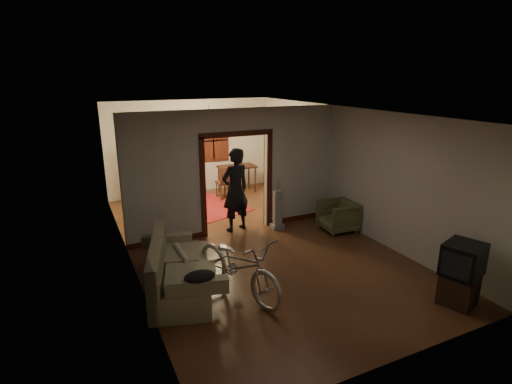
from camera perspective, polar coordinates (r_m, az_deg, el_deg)
floor at (r=8.79m, az=-0.85°, el=-7.02°), size 5.00×8.50×0.01m
ceiling at (r=8.09m, az=-0.93°, el=11.48°), size 5.00×8.50×0.01m
wall_back at (r=12.24m, az=-9.27°, el=6.36°), size 5.00×0.02×2.80m
wall_left at (r=7.67m, az=-18.11°, el=-0.27°), size 0.02×8.50×2.80m
wall_right at (r=9.61m, az=12.81°, el=3.42°), size 0.02×8.50×2.80m
partition_wall at (r=9.00m, az=-2.88°, el=2.93°), size 5.00×0.14×2.80m
door_casing at (r=9.07m, az=-2.86°, el=1.09°), size 1.74×0.20×2.32m
far_window at (r=12.39m, az=-6.12°, el=7.31°), size 0.98×0.06×1.28m
chandelier at (r=10.45m, az=-6.73°, el=10.03°), size 0.24×0.24×0.24m
light_switch at (r=9.41m, az=3.22°, el=2.59°), size 0.08×0.01×0.12m
sofa at (r=6.85m, az=-10.73°, el=-10.11°), size 1.46×2.22×0.94m
rolled_paper at (r=7.11m, az=-10.61°, el=-8.54°), size 0.09×0.76×0.09m
jacket at (r=5.99m, az=-8.04°, el=-11.84°), size 0.46×0.34×0.13m
bicycle at (r=6.60m, az=-2.53°, el=-10.37°), size 1.28×2.11×1.05m
armchair at (r=9.44m, az=11.59°, el=-3.39°), size 0.84×0.82×0.70m
tv_stand at (r=7.23m, az=26.95°, el=-12.27°), size 0.66×0.63×0.48m
crt_tv at (r=7.02m, az=27.50°, el=-8.53°), size 0.73×0.69×0.51m
vacuum at (r=9.33m, az=3.10°, el=-2.56°), size 0.32×0.28×0.93m
person at (r=9.09m, az=-2.97°, el=0.27°), size 0.80×0.62×1.94m
oriental_rug at (r=11.05m, az=-6.98°, el=-2.09°), size 2.18×2.52×0.02m
locker at (r=11.76m, az=-14.01°, el=2.89°), size 0.91×0.61×1.68m
globe at (r=11.56m, az=-14.39°, el=8.19°), size 0.29×0.29×0.29m
desk at (r=12.22m, az=-2.72°, el=1.80°), size 1.25×0.94×0.82m
desk_chair at (r=11.62m, az=-4.50°, el=1.38°), size 0.54×0.54×0.98m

